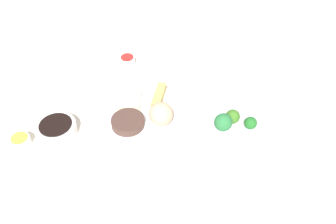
% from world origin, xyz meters
% --- Properties ---
extents(tabletop, '(2.20, 2.20, 0.02)m').
position_xyz_m(tabletop, '(0.00, 0.00, 0.01)').
color(tabletop, beige).
rests_on(tabletop, ground).
extents(main_plate, '(0.26, 0.26, 0.02)m').
position_xyz_m(main_plate, '(-0.04, -0.02, 0.03)').
color(main_plate, white).
rests_on(main_plate, tabletop).
extents(rice_scoop, '(0.07, 0.07, 0.07)m').
position_xyz_m(rice_scoop, '(-0.09, 0.03, 0.07)').
color(rice_scoop, tan).
rests_on(rice_scoop, main_plate).
extents(spring_roll, '(0.06, 0.11, 0.03)m').
position_xyz_m(spring_roll, '(-0.09, -0.06, 0.05)').
color(spring_roll, tan).
rests_on(spring_roll, main_plate).
extents(crab_rangoon_wonton, '(0.09, 0.09, 0.02)m').
position_xyz_m(crab_rangoon_wonton, '(0.00, -0.07, 0.04)').
color(crab_rangoon_wonton, beige).
rests_on(crab_rangoon_wonton, main_plate).
extents(stir_fry_heap, '(0.10, 0.10, 0.02)m').
position_xyz_m(stir_fry_heap, '(0.01, 0.03, 0.05)').
color(stir_fry_heap, '#473028').
rests_on(stir_fry_heap, main_plate).
extents(broccoli_plate, '(0.21, 0.21, 0.01)m').
position_xyz_m(broccoli_plate, '(-0.30, 0.08, 0.03)').
color(broccoli_plate, white).
rests_on(broccoli_plate, tabletop).
extents(broccoli_floret_0, '(0.04, 0.04, 0.04)m').
position_xyz_m(broccoli_floret_0, '(-0.34, 0.09, 0.05)').
color(broccoli_floret_0, '#1F6222').
rests_on(broccoli_floret_0, broccoli_plate).
extents(broccoli_floret_1, '(0.04, 0.04, 0.04)m').
position_xyz_m(broccoli_floret_1, '(-0.30, 0.06, 0.06)').
color(broccoli_floret_1, '#37691F').
rests_on(broccoli_floret_1, broccoli_plate).
extents(broccoli_floret_2, '(0.05, 0.05, 0.05)m').
position_xyz_m(broccoli_floret_2, '(-0.26, 0.08, 0.06)').
color(broccoli_floret_2, '#276A35').
rests_on(broccoli_floret_2, broccoli_plate).
extents(soy_sauce_bowl, '(0.11, 0.11, 0.04)m').
position_xyz_m(soy_sauce_bowl, '(0.21, 0.02, 0.04)').
color(soy_sauce_bowl, white).
rests_on(soy_sauce_bowl, tabletop).
extents(soy_sauce_bowl_liquid, '(0.09, 0.09, 0.00)m').
position_xyz_m(soy_sauce_bowl_liquid, '(0.21, 0.02, 0.06)').
color(soy_sauce_bowl_liquid, black).
rests_on(soy_sauce_bowl_liquid, soy_sauce_bowl).
extents(sauce_ramekin_hot_mustard, '(0.05, 0.05, 0.03)m').
position_xyz_m(sauce_ramekin_hot_mustard, '(0.31, 0.05, 0.03)').
color(sauce_ramekin_hot_mustard, white).
rests_on(sauce_ramekin_hot_mustard, tabletop).
extents(sauce_ramekin_hot_mustard_liquid, '(0.04, 0.04, 0.00)m').
position_xyz_m(sauce_ramekin_hot_mustard_liquid, '(0.31, 0.05, 0.05)').
color(sauce_ramekin_hot_mustard_liquid, yellow).
rests_on(sauce_ramekin_hot_mustard_liquid, sauce_ramekin_hot_mustard).
extents(sauce_ramekin_sweet_and_sour, '(0.05, 0.05, 0.03)m').
position_xyz_m(sauce_ramekin_sweet_and_sour, '(-0.01, -0.29, 0.03)').
color(sauce_ramekin_sweet_and_sour, white).
rests_on(sauce_ramekin_sweet_and_sour, tabletop).
extents(sauce_ramekin_sweet_and_sour_liquid, '(0.04, 0.04, 0.00)m').
position_xyz_m(sauce_ramekin_sweet_and_sour_liquid, '(-0.01, -0.29, 0.05)').
color(sauce_ramekin_sweet_and_sour_liquid, red).
rests_on(sauce_ramekin_sweet_and_sour_liquid, sauce_ramekin_sweet_and_sour).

